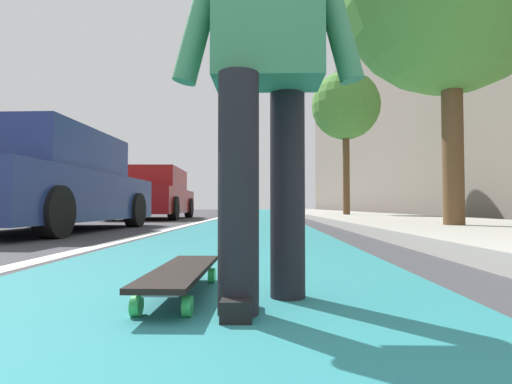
% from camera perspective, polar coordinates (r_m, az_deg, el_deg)
% --- Properties ---
extents(ground_plane, '(80.00, 80.00, 0.00)m').
position_cam_1_polar(ground_plane, '(10.64, -0.23, -4.00)').
color(ground_plane, '#38383D').
extents(bike_lane_paint, '(56.00, 2.17, 0.00)m').
position_cam_1_polar(bike_lane_paint, '(24.64, 0.65, -2.89)').
color(bike_lane_paint, '#237075').
rests_on(bike_lane_paint, ground).
extents(lane_stripe_white, '(52.00, 0.16, 0.01)m').
position_cam_1_polar(lane_stripe_white, '(20.69, -2.91, -3.04)').
color(lane_stripe_white, silver).
rests_on(lane_stripe_white, ground).
extents(sidewalk_curb, '(52.00, 3.20, 0.13)m').
position_cam_1_polar(sidewalk_curb, '(18.85, 9.99, -2.93)').
color(sidewalk_curb, '#9E9B93').
rests_on(sidewalk_curb, ground).
extents(building_facade, '(40.00, 1.20, 10.54)m').
position_cam_1_polar(building_facade, '(23.88, 15.61, 9.89)').
color(building_facade, '#6F665B').
rests_on(building_facade, ground).
extents(skateboard, '(0.84, 0.20, 0.11)m').
position_cam_1_polar(skateboard, '(1.71, -10.39, -11.07)').
color(skateboard, green).
rests_on(skateboard, ground).
extents(skater_person, '(0.46, 0.72, 1.64)m').
position_cam_1_polar(skater_person, '(1.61, 1.46, 18.80)').
color(skater_person, black).
rests_on(skater_person, ground).
extents(parked_car_near, '(4.37, 2.05, 1.46)m').
position_cam_1_polar(parked_car_near, '(6.76, -27.37, 0.99)').
color(parked_car_near, navy).
rests_on(parked_car_near, ground).
extents(parked_car_mid, '(4.49, 2.00, 1.48)m').
position_cam_1_polar(parked_car_mid, '(12.48, -14.01, -0.40)').
color(parked_car_mid, maroon).
rests_on(parked_car_mid, ground).
extents(traffic_light, '(0.33, 0.28, 4.26)m').
position_cam_1_polar(traffic_light, '(20.02, -4.22, 5.36)').
color(traffic_light, '#2D2D2D').
rests_on(traffic_light, ground).
extents(street_tree_mid, '(2.06, 2.06, 4.46)m').
position_cam_1_polar(street_tree_mid, '(12.97, 12.37, 11.56)').
color(street_tree_mid, brown).
rests_on(street_tree_mid, ground).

